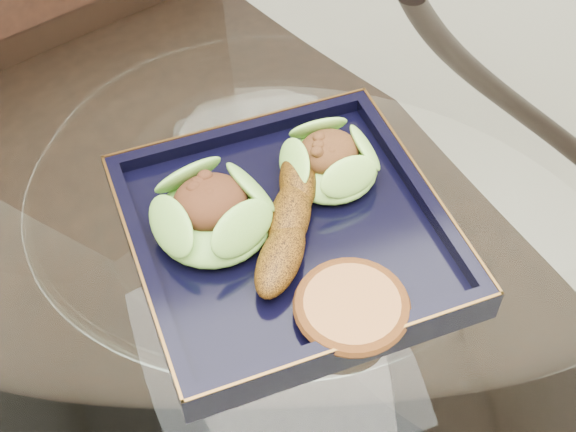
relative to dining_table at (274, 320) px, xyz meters
name	(u,v)px	position (x,y,z in m)	size (l,w,h in m)	color
dining_table	(274,320)	(0.00, 0.00, 0.00)	(1.13, 1.13, 0.77)	white
dining_chair	(132,161)	(-0.09, 0.28, 0.01)	(0.59, 0.59, 1.09)	black
navy_plate	(288,238)	(0.00, -0.03, 0.17)	(0.27, 0.27, 0.02)	black
lettuce_wrap_left	(212,216)	(-0.06, -0.01, 0.20)	(0.10, 0.10, 0.04)	#4C8E29
lettuce_wrap_right	(329,164)	(0.06, 0.02, 0.20)	(0.09, 0.09, 0.03)	#62A02E
roasted_plantain	(290,217)	(0.01, -0.03, 0.20)	(0.17, 0.04, 0.03)	#653C0A
crumb_patty	(352,308)	(0.02, -0.13, 0.19)	(0.08, 0.08, 0.02)	#A26836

